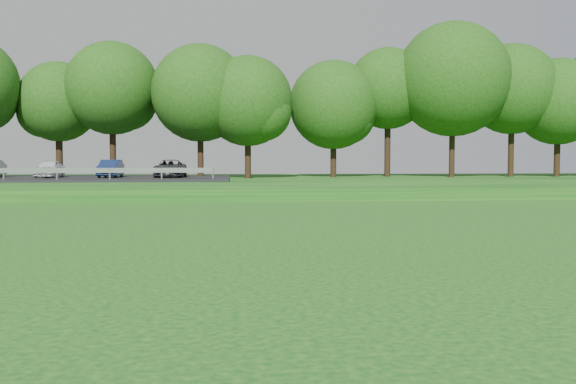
{
  "coord_description": "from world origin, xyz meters",
  "views": [
    {
      "loc": [
        -11.88,
        -11.25,
        2.06
      ],
      "look_at": [
        -10.6,
        3.16,
        1.3
      ],
      "focal_mm": 40.0,
      "sensor_mm": 36.0,
      "label": 1
    }
  ],
  "objects": [
    {
      "name": "berm",
      "position": [
        0.0,
        34.0,
        0.3
      ],
      "size": [
        130.0,
        30.0,
        0.6
      ],
      "primitive_type": "cube",
      "color": "#0C410F",
      "rests_on": "ground"
    },
    {
      "name": "walking_path",
      "position": [
        0.0,
        20.0,
        0.02
      ],
      "size": [
        130.0,
        1.6,
        0.04
      ],
      "primitive_type": "cube",
      "color": "gray",
      "rests_on": "ground"
    },
    {
      "name": "treeline",
      "position": [
        0.0,
        38.0,
        8.1
      ],
      "size": [
        104.0,
        7.0,
        15.0
      ],
      "primitive_type": null,
      "color": "#13400E",
      "rests_on": "berm"
    },
    {
      "name": "parking_lot",
      "position": [
        -23.8,
        32.81,
        1.03
      ],
      "size": [
        24.0,
        9.0,
        1.38
      ],
      "color": "black",
      "rests_on": "berm"
    }
  ]
}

